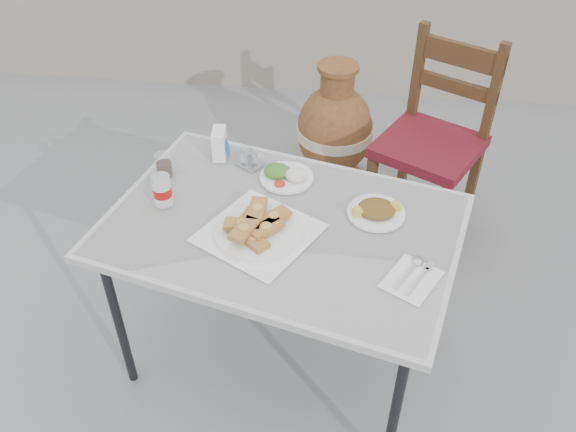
# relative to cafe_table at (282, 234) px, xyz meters

# --- Properties ---
(ground) EXTENTS (80.00, 80.00, 0.00)m
(ground) POSITION_rel_cafe_table_xyz_m (-0.08, 0.04, -0.72)
(ground) COLOR #5E5E60
(ground) RESTS_ON ground
(cafe_table) EXTENTS (1.44, 1.15, 0.77)m
(cafe_table) POSITION_rel_cafe_table_xyz_m (0.00, 0.00, 0.00)
(cafe_table) COLOR black
(cafe_table) RESTS_ON ground
(pide_plate) EXTENTS (0.49, 0.49, 0.07)m
(pide_plate) POSITION_rel_cafe_table_xyz_m (-0.07, -0.07, 0.09)
(pide_plate) COLOR white
(pide_plate) RESTS_ON cafe_table
(salad_rice_plate) EXTENTS (0.21, 0.21, 0.05)m
(salad_rice_plate) POSITION_rel_cafe_table_xyz_m (-0.02, 0.27, 0.07)
(salad_rice_plate) COLOR white
(salad_rice_plate) RESTS_ON cafe_table
(salad_chopped_plate) EXTENTS (0.21, 0.21, 0.05)m
(salad_chopped_plate) POSITION_rel_cafe_table_xyz_m (0.34, 0.09, 0.07)
(salad_chopped_plate) COLOR white
(salad_chopped_plate) RESTS_ON cafe_table
(soda_can) EXTENTS (0.07, 0.07, 0.12)m
(soda_can) POSITION_rel_cafe_table_xyz_m (-0.45, 0.06, 0.12)
(soda_can) COLOR white
(soda_can) RESTS_ON cafe_table
(cola_glass) EXTENTS (0.07, 0.07, 0.10)m
(cola_glass) POSITION_rel_cafe_table_xyz_m (-0.50, 0.24, 0.10)
(cola_glass) COLOR white
(cola_glass) RESTS_ON cafe_table
(napkin_holder) EXTENTS (0.07, 0.11, 0.12)m
(napkin_holder) POSITION_rel_cafe_table_xyz_m (-0.31, 0.39, 0.12)
(napkin_holder) COLOR white
(napkin_holder) RESTS_ON cafe_table
(condiment_caddy) EXTENTS (0.12, 0.12, 0.07)m
(condiment_caddy) POSITION_rel_cafe_table_xyz_m (-0.17, 0.35, 0.08)
(condiment_caddy) COLOR #B7B6BE
(condiment_caddy) RESTS_ON cafe_table
(cutlery_napkin) EXTENTS (0.22, 0.24, 0.01)m
(cutlery_napkin) POSITION_rel_cafe_table_xyz_m (0.46, -0.22, 0.06)
(cutlery_napkin) COLOR white
(cutlery_napkin) RESTS_ON cafe_table
(chair) EXTENTS (0.63, 0.63, 1.05)m
(chair) POSITION_rel_cafe_table_xyz_m (0.64, 0.99, -0.17)
(chair) COLOR #37200F
(chair) RESTS_ON ground
(terracotta_urn) EXTENTS (0.44, 0.44, 0.76)m
(terracotta_urn) POSITION_rel_cafe_table_xyz_m (0.14, 1.31, -0.36)
(terracotta_urn) COLOR brown
(terracotta_urn) RESTS_ON ground
(back_wall) EXTENTS (6.00, 0.25, 1.20)m
(back_wall) POSITION_rel_cafe_table_xyz_m (-0.08, 2.54, -0.12)
(back_wall) COLOR gray
(back_wall) RESTS_ON ground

